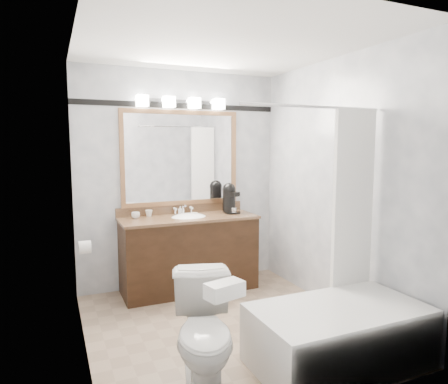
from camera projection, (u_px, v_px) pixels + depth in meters
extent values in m
cube|color=gray|center=(225.00, 327.00, 3.66)|extent=(2.40, 2.60, 0.01)
cube|color=white|center=(225.00, 43.00, 3.36)|extent=(2.40, 2.60, 0.01)
cube|color=silver|center=(181.00, 179.00, 4.70)|extent=(2.40, 0.01, 2.50)
cube|color=silver|center=(315.00, 214.00, 2.32)|extent=(2.40, 0.01, 2.50)
cube|color=silver|center=(80.00, 198.00, 3.03)|extent=(0.01, 2.60, 2.50)
cube|color=silver|center=(335.00, 185.00, 3.99)|extent=(0.01, 2.60, 2.50)
cube|color=black|center=(189.00, 255.00, 4.53)|extent=(1.50, 0.55, 0.82)
cube|color=#8E6543|center=(189.00, 218.00, 4.48)|extent=(1.53, 0.58, 0.03)
cube|color=#8E6543|center=(181.00, 209.00, 4.72)|extent=(1.53, 0.03, 0.10)
ellipsoid|color=white|center=(189.00, 219.00, 4.48)|extent=(0.44, 0.34, 0.14)
cube|color=#9E6E47|center=(180.00, 112.00, 4.58)|extent=(1.40, 0.04, 0.05)
cube|color=#9E6E47|center=(182.00, 203.00, 4.71)|extent=(1.40, 0.04, 0.05)
cube|color=#9E6E47|center=(122.00, 159.00, 4.38)|extent=(0.05, 0.04, 1.00)
cube|color=#9E6E47|center=(233.00, 157.00, 4.91)|extent=(0.05, 0.04, 1.00)
cube|color=white|center=(181.00, 158.00, 4.65)|extent=(1.30, 0.01, 1.00)
cube|color=silver|center=(181.00, 101.00, 4.56)|extent=(0.90, 0.05, 0.03)
cube|color=white|center=(142.00, 101.00, 4.34)|extent=(0.12, 0.12, 0.12)
cube|color=white|center=(169.00, 102.00, 4.46)|extent=(0.12, 0.12, 0.12)
cube|color=white|center=(194.00, 103.00, 4.58)|extent=(0.12, 0.12, 0.12)
cube|color=white|center=(218.00, 104.00, 4.70)|extent=(0.12, 0.12, 0.12)
cube|color=black|center=(180.00, 106.00, 4.59)|extent=(2.40, 0.01, 0.06)
cube|color=white|center=(338.00, 335.00, 3.00)|extent=(1.30, 0.72, 0.45)
cylinder|color=silver|center=(314.00, 107.00, 3.14)|extent=(1.30, 0.02, 0.02)
cube|color=white|center=(353.00, 201.00, 3.39)|extent=(0.40, 0.04, 1.55)
cylinder|color=white|center=(85.00, 247.00, 3.73)|extent=(0.11, 0.12, 0.12)
imported|color=white|center=(205.00, 334.00, 2.70)|extent=(0.61, 0.83, 0.76)
cube|color=white|center=(225.00, 290.00, 2.35)|extent=(0.25, 0.17, 0.09)
cylinder|color=black|center=(233.00, 212.00, 4.70)|extent=(0.18, 0.18, 0.02)
cylinder|color=black|center=(229.00, 201.00, 4.73)|extent=(0.15, 0.15, 0.27)
sphere|color=black|center=(229.00, 190.00, 4.71)|extent=(0.16, 0.16, 0.16)
cube|color=black|center=(234.00, 194.00, 4.66)|extent=(0.13, 0.13, 0.05)
cylinder|color=silver|center=(234.00, 210.00, 4.68)|extent=(0.06, 0.06, 0.06)
imported|color=white|center=(136.00, 215.00, 4.37)|extent=(0.11, 0.11, 0.07)
imported|color=white|center=(149.00, 213.00, 4.49)|extent=(0.10, 0.10, 0.07)
imported|color=white|center=(180.00, 210.00, 4.62)|extent=(0.05, 0.05, 0.10)
cube|color=beige|center=(194.00, 213.00, 4.63)|extent=(0.08, 0.05, 0.02)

